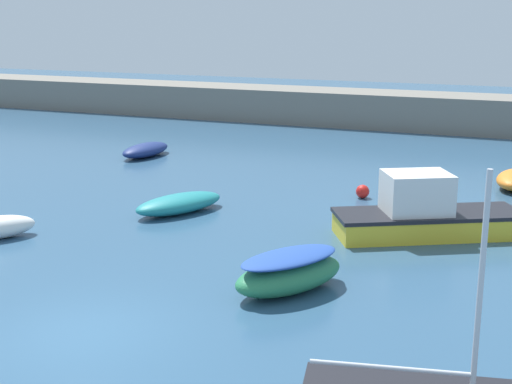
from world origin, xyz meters
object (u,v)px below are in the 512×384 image
at_px(rowboat_blue_near, 179,204).
at_px(mooring_buoy_red, 363,191).
at_px(motorboat_grey_hull, 424,214).
at_px(mooring_buoy_orange, 411,177).
at_px(rowboat_white_midwater, 146,150).
at_px(rowboat_with_red_cover, 289,272).

height_order(rowboat_blue_near, mooring_buoy_red, rowboat_blue_near).
relative_size(motorboat_grey_hull, mooring_buoy_orange, 9.83).
distance_m(motorboat_grey_hull, rowboat_blue_near, 8.24).
height_order(rowboat_white_midwater, rowboat_blue_near, rowboat_blue_near).
relative_size(rowboat_with_red_cover, mooring_buoy_orange, 5.67).
bearing_deg(rowboat_white_midwater, rowboat_blue_near, 42.72).
bearing_deg(mooring_buoy_red, rowboat_white_midwater, 162.16).
bearing_deg(rowboat_with_red_cover, motorboat_grey_hull, -170.81).
bearing_deg(rowboat_blue_near, mooring_buoy_red, -24.03).
bearing_deg(mooring_buoy_orange, rowboat_blue_near, -131.33).
distance_m(motorboat_grey_hull, rowboat_with_red_cover, 6.27).
distance_m(rowboat_with_red_cover, mooring_buoy_red, 9.69).
height_order(rowboat_blue_near, mooring_buoy_orange, rowboat_blue_near).
bearing_deg(motorboat_grey_hull, rowboat_white_midwater, 122.79).
relative_size(rowboat_white_midwater, mooring_buoy_red, 6.44).
distance_m(motorboat_grey_hull, mooring_buoy_orange, 7.02).
xyz_separation_m(motorboat_grey_hull, rowboat_with_red_cover, (-2.23, -5.86, -0.20)).
bearing_deg(rowboat_white_midwater, mooring_buoy_orange, 91.45).
bearing_deg(mooring_buoy_orange, rowboat_with_red_cover, -92.33).
bearing_deg(rowboat_with_red_cover, mooring_buoy_red, -145.93).
height_order(rowboat_white_midwater, mooring_buoy_red, rowboat_white_midwater).
distance_m(rowboat_white_midwater, rowboat_with_red_cover, 18.21).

